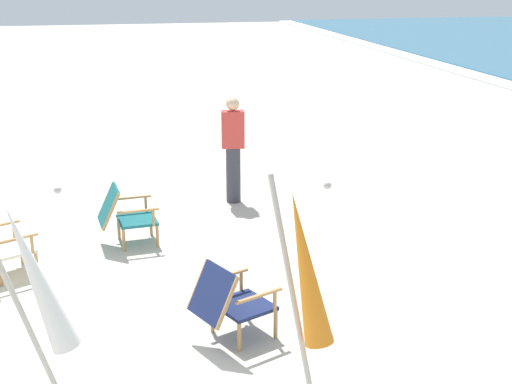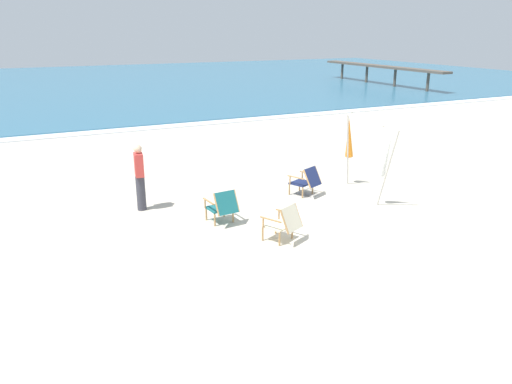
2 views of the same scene
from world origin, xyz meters
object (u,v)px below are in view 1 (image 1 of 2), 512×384
at_px(beach_chair_far_center, 230,300).
at_px(umbrella_furled_orange, 305,272).
at_px(beach_chair_back_left, 124,214).
at_px(person_near_chairs, 233,149).
at_px(umbrella_furled_white, 37,282).

distance_m(beach_chair_far_center, umbrella_furled_orange, 1.81).
distance_m(beach_chair_back_left, person_near_chairs, 2.28).
bearing_deg(umbrella_furled_white, person_near_chairs, 155.73).
distance_m(umbrella_furled_white, person_near_chairs, 5.97).
height_order(umbrella_furled_white, person_near_chairs, umbrella_furled_white).
relative_size(umbrella_furled_orange, person_near_chairs, 1.27).
height_order(beach_chair_back_left, beach_chair_far_center, beach_chair_back_left).
bearing_deg(umbrella_furled_orange, umbrella_furled_white, -98.66).
relative_size(beach_chair_back_left, beach_chair_far_center, 0.88).
distance_m(beach_chair_back_left, umbrella_furled_white, 4.15).
bearing_deg(person_near_chairs, beach_chair_far_center, -11.22).
xyz_separation_m(beach_chair_far_center, umbrella_furled_orange, (1.52, 0.29, 0.93)).
xyz_separation_m(beach_chair_back_left, beach_chair_far_center, (2.75, 0.88, -0.00)).
distance_m(beach_chair_back_left, umbrella_furled_orange, 4.52).
height_order(umbrella_furled_orange, person_near_chairs, umbrella_furled_orange).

